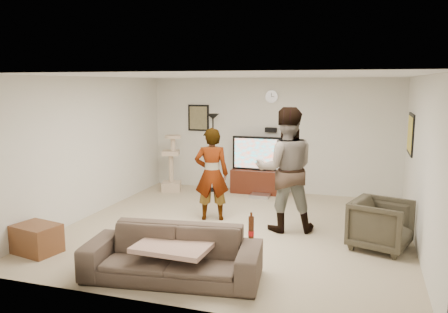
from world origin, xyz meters
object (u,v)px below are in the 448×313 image
(armchair, at_px, (381,225))
(side_table, at_px, (37,239))
(floor_lamp, at_px, (213,153))
(person_left, at_px, (212,174))
(tv, at_px, (260,153))
(beer_bottle, at_px, (251,227))
(tv_stand, at_px, (260,181))
(cat_tree, at_px, (171,163))
(person_right, at_px, (285,170))
(sofa, at_px, (172,254))

(armchair, height_order, side_table, armchair)
(floor_lamp, bearing_deg, armchair, -37.54)
(person_left, xyz_separation_m, side_table, (-1.84, -2.26, -0.61))
(floor_lamp, relative_size, armchair, 2.15)
(tv, height_order, person_left, person_left)
(beer_bottle, height_order, armchair, beer_bottle)
(floor_lamp, height_order, person_left, floor_lamp)
(tv_stand, relative_size, side_table, 2.01)
(tv, bearing_deg, beer_bottle, -78.17)
(cat_tree, relative_size, person_right, 0.63)
(tv, xyz_separation_m, floor_lamp, (-1.06, -0.08, -0.02))
(person_right, bearing_deg, side_table, 17.10)
(cat_tree, xyz_separation_m, person_left, (1.57, -1.75, 0.18))
(person_right, relative_size, sofa, 0.94)
(tv, distance_m, beer_bottle, 4.71)
(cat_tree, relative_size, person_left, 0.78)
(cat_tree, distance_m, sofa, 4.63)
(tv_stand, height_order, beer_bottle, beer_bottle)
(cat_tree, bearing_deg, person_right, -33.65)
(tv_stand, relative_size, armchair, 1.55)
(side_table, bearing_deg, armchair, 19.45)
(cat_tree, distance_m, person_right, 3.49)
(sofa, bearing_deg, side_table, 167.29)
(armchair, distance_m, side_table, 4.93)
(person_left, distance_m, side_table, 2.98)
(tv, relative_size, armchair, 1.54)
(floor_lamp, xyz_separation_m, person_right, (2.01, -2.25, 0.15))
(tv_stand, bearing_deg, cat_tree, -168.29)
(person_right, xyz_separation_m, side_table, (-3.17, -2.08, -0.80))
(cat_tree, height_order, side_table, cat_tree)
(person_right, bearing_deg, cat_tree, -49.83)
(cat_tree, relative_size, beer_bottle, 5.08)
(person_right, height_order, side_table, person_right)
(tv_stand, distance_m, armchair, 3.69)
(person_right, relative_size, armchair, 2.52)
(tv_stand, relative_size, floor_lamp, 0.72)
(person_left, relative_size, sofa, 0.76)
(floor_lamp, relative_size, cat_tree, 1.35)
(tv_stand, distance_m, sofa, 4.61)
(tv, height_order, floor_lamp, floor_lamp)
(person_left, distance_m, sofa, 2.53)
(tv, xyz_separation_m, beer_bottle, (0.96, -4.61, -0.13))
(sofa, height_order, side_table, sofa)
(side_table, bearing_deg, cat_tree, 86.04)
(person_left, xyz_separation_m, armchair, (2.81, -0.62, -0.45))
(person_right, bearing_deg, person_left, -23.90)
(side_table, bearing_deg, person_left, 50.80)
(person_right, height_order, beer_bottle, person_right)
(tv_stand, xyz_separation_m, sofa, (-0.03, -4.61, 0.06))
(sofa, bearing_deg, beer_bottle, -7.46)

